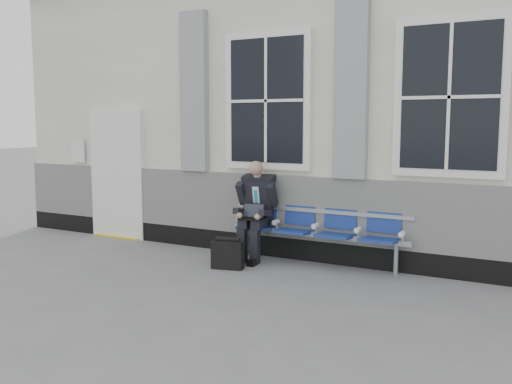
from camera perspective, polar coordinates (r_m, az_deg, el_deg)
The scene contains 5 objects.
ground at distance 6.36m, azimuth 12.51°, elevation -11.03°, with size 70.00×70.00×0.00m, color slate.
station_building at distance 9.45m, azimuth 18.75°, elevation 8.29°, with size 14.40×4.40×4.49m.
bench at distance 7.86m, azimuth 6.16°, elevation -3.29°, with size 2.60×0.47×0.91m.
businessman at distance 8.08m, azimuth -0.00°, elevation -1.44°, with size 0.59×0.79×1.41m.
briefcase at distance 7.66m, azimuth -2.85°, elevation -6.22°, with size 0.45×0.27×0.43m.
Camera 1 is at (1.65, -5.82, 1.95)m, focal length 40.00 mm.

